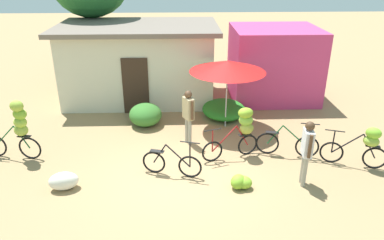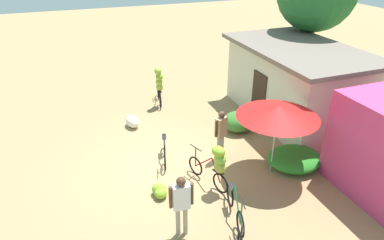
% 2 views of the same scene
% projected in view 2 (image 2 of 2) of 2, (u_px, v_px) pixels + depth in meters
% --- Properties ---
extents(ground_plane, '(60.00, 60.00, 0.00)m').
position_uv_depth(ground_plane, '(165.00, 163.00, 10.97)').
color(ground_plane, '#9B7C54').
extents(building_low, '(5.93, 3.65, 2.84)m').
position_uv_depth(building_low, '(295.00, 82.00, 13.36)').
color(building_low, beige).
rests_on(building_low, ground).
extents(hedge_bush_front_left, '(1.07, 1.15, 0.73)m').
position_uv_depth(hedge_bush_front_left, '(238.00, 122.00, 12.71)').
color(hedge_bush_front_left, '#35712A').
rests_on(hedge_bush_front_left, ground).
extents(hedge_bush_front_right, '(1.50, 1.75, 0.52)m').
position_uv_depth(hedge_bush_front_right, '(294.00, 159.00, 10.74)').
color(hedge_bush_front_right, '#267F24').
rests_on(hedge_bush_front_right, ground).
extents(market_umbrella, '(2.39, 2.39, 2.22)m').
position_uv_depth(market_umbrella, '(278.00, 111.00, 9.69)').
color(market_umbrella, beige).
rests_on(market_umbrella, ground).
extents(bicycle_leftmost, '(1.66, 0.47, 1.74)m').
position_uv_depth(bicycle_leftmost, '(159.00, 84.00, 14.43)').
color(bicycle_leftmost, black).
rests_on(bicycle_leftmost, ground).
extents(bicycle_near_pile, '(1.52, 0.47, 1.01)m').
position_uv_depth(bicycle_near_pile, '(165.00, 151.00, 10.99)').
color(bicycle_near_pile, black).
rests_on(bicycle_near_pile, ground).
extents(bicycle_center_loaded, '(1.62, 0.69, 1.44)m').
position_uv_depth(bicycle_center_loaded, '(216.00, 163.00, 9.46)').
color(bicycle_center_loaded, black).
rests_on(bicycle_center_loaded, ground).
extents(bicycle_by_shop, '(1.69, 0.44, 1.04)m').
position_uv_depth(bicycle_by_shop, '(235.00, 208.00, 8.61)').
color(bicycle_by_shop, black).
rests_on(bicycle_by_shop, ground).
extents(banana_pile_on_ground, '(0.66, 0.55, 0.35)m').
position_uv_depth(banana_pile_on_ground, '(160.00, 191.00, 9.50)').
color(banana_pile_on_ground, '#81B52D').
rests_on(banana_pile_on_ground, ground).
extents(produce_sack, '(0.77, 0.56, 0.44)m').
position_uv_depth(produce_sack, '(132.00, 122.00, 13.03)').
color(produce_sack, silver).
rests_on(produce_sack, ground).
extents(person_vendor, '(0.24, 0.58, 1.68)m').
position_uv_depth(person_vendor, '(181.00, 200.00, 7.85)').
color(person_vendor, gray).
rests_on(person_vendor, ground).
extents(person_bystander, '(0.35, 0.53, 1.66)m').
position_uv_depth(person_bystander, '(221.00, 130.00, 10.84)').
color(person_bystander, gray).
rests_on(person_bystander, ground).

